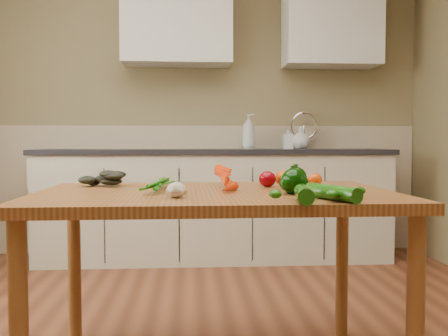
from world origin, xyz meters
The scene contains 18 objects.
room centered at (0.00, 0.17, 1.25)m, with size 4.04×5.04×2.64m.
counter_run centered at (0.21, 2.19, 0.46)m, with size 2.84×0.64×1.14m.
upper_cabinets centered at (0.51, 2.32, 1.95)m, with size 2.15×0.35×0.70m.
table centered at (0.11, 0.11, 0.68)m, with size 1.43×0.93×0.76m.
soap_bottle_a centered at (0.49, 2.30, 1.05)m, with size 0.11×0.11×0.29m, color silver.
soap_bottle_b centered at (0.84, 2.36, 0.99)m, with size 0.08×0.09×0.19m, color silver.
soap_bottle_c centered at (0.94, 2.31, 1.00)m, with size 0.15×0.15×0.19m, color silver.
carrot_bunch centered at (0.06, 0.18, 0.80)m, with size 0.26×0.20×0.07m, color red, non-canonical shape.
leafy_greens centered at (-0.38, 0.38, 0.81)m, with size 0.20×0.18×0.10m, color black, non-canonical shape.
garlic_bulb centered at (-0.04, -0.11, 0.79)m, with size 0.07×0.07×0.06m, color beige.
pepper_a centered at (0.44, 0.14, 0.81)m, with size 0.09×0.09×0.09m, color black.
pepper_b centered at (0.45, 0.19, 0.80)m, with size 0.08×0.08×0.08m, color black.
pepper_c centered at (0.40, -0.02, 0.81)m, with size 0.10×0.10×0.10m, color black.
tomato_a centered at (0.35, 0.28, 0.80)m, with size 0.08×0.08×0.07m, color maroon.
tomato_b centered at (0.42, 0.33, 0.80)m, with size 0.08×0.08×0.07m, color #D04205.
tomato_c centered at (0.56, 0.30, 0.79)m, with size 0.06×0.06×0.06m, color #D04205.
zucchini_a centered at (0.49, -0.22, 0.79)m, with size 0.05×0.05×0.24m, color #124D08.
zucchini_b centered at (0.38, -0.28, 0.79)m, with size 0.05×0.05×0.19m, color #124D08.
Camera 1 is at (0.01, -1.88, 0.96)m, focal length 40.00 mm.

